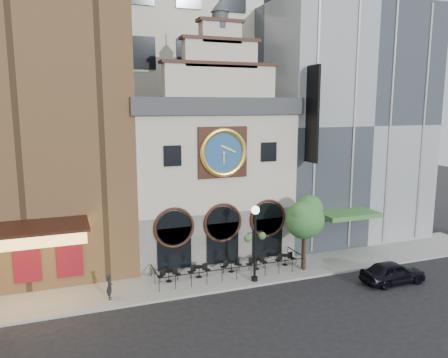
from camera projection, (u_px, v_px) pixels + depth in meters
name	position (u px, v px, depth m)	size (l,w,h in m)	color
ground	(244.00, 289.00, 28.37)	(120.00, 120.00, 0.00)	black
sidewalk	(230.00, 274.00, 30.66)	(44.00, 5.00, 0.15)	gray
clock_building	(205.00, 171.00, 34.48)	(12.60, 8.78, 18.65)	#605E5B
theater_building	(22.00, 94.00, 30.96)	(14.00, 15.60, 25.00)	brown
retail_building	(331.00, 123.00, 40.40)	(14.00, 14.40, 20.00)	gray
office_tower	(167.00, 22.00, 43.50)	(20.00, 16.00, 40.00)	beige
cafe_railing	(230.00, 267.00, 30.57)	(10.60, 2.60, 0.90)	black
bistro_0	(169.00, 275.00, 29.13)	(1.58, 0.68, 0.90)	black
bistro_1	(199.00, 271.00, 29.88)	(1.58, 0.68, 0.90)	black
bistro_2	(231.00, 266.00, 30.83)	(1.58, 0.68, 0.90)	black
bistro_3	(257.00, 263.00, 31.36)	(1.58, 0.68, 0.90)	black
bistro_4	(285.00, 259.00, 32.17)	(1.58, 0.68, 0.90)	black
car_right	(393.00, 272.00, 29.22)	(1.79, 4.45, 1.52)	black
pedestrian	(109.00, 286.00, 26.46)	(0.58, 0.38, 1.60)	black
lamppost	(255.00, 235.00, 28.80)	(1.64, 0.72, 5.17)	black
tree_left	(304.00, 219.00, 31.08)	(2.60, 2.51, 5.01)	#382619
tree_right	(306.00, 216.00, 30.69)	(2.79, 2.69, 5.38)	#382619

